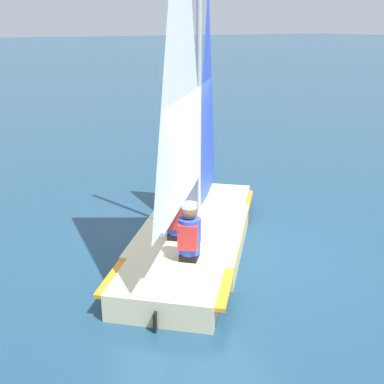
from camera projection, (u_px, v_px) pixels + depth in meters
ground_plane at (192, 249)px, 7.68m from camera, size 260.00×260.00×0.00m
sailboat_main at (192, 200)px, 7.37m from camera, size 4.22×3.97×5.55m
sailor_helm at (177, 221)px, 7.13m from camera, size 0.43×0.42×1.16m
sailor_crew at (189, 240)px, 6.50m from camera, size 0.43×0.42×1.16m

